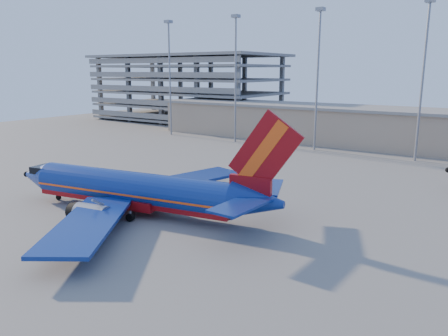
% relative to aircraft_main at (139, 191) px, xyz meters
% --- Properties ---
extents(ground, '(220.00, 220.00, 0.00)m').
position_rel_aircraft_main_xyz_m(ground, '(5.29, 4.95, -2.73)').
color(ground, slate).
rests_on(ground, ground).
extents(terminal_building, '(122.00, 16.00, 8.50)m').
position_rel_aircraft_main_xyz_m(terminal_building, '(15.29, 62.95, 1.58)').
color(terminal_building, gray).
rests_on(terminal_building, ground).
extents(parking_garage, '(62.00, 32.00, 21.40)m').
position_rel_aircraft_main_xyz_m(parking_garage, '(-56.71, 79.00, 9.00)').
color(parking_garage, slate).
rests_on(parking_garage, ground).
extents(light_mast_row, '(101.60, 1.60, 28.65)m').
position_rel_aircraft_main_xyz_m(light_mast_row, '(10.29, 50.95, 14.82)').
color(light_mast_row, gray).
rests_on(light_mast_row, ground).
extents(aircraft_main, '(37.54, 35.82, 12.79)m').
position_rel_aircraft_main_xyz_m(aircraft_main, '(0.00, 0.00, 0.00)').
color(aircraft_main, navy).
rests_on(aircraft_main, ground).
extents(luggage_pile, '(1.15, 1.23, 0.49)m').
position_rel_aircraft_main_xyz_m(luggage_pile, '(3.49, -11.00, -2.51)').
color(luggage_pile, black).
rests_on(luggage_pile, ground).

